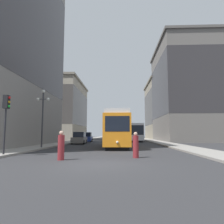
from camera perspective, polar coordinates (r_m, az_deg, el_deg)
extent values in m
plane|color=#303033|center=(10.62, -3.73, -14.45)|extent=(200.00, 200.00, 0.00)
cube|color=gray|center=(51.28, -7.90, -7.70)|extent=(2.90, 120.00, 0.15)
cube|color=gray|center=(50.94, 10.13, -7.67)|extent=(2.90, 120.00, 0.15)
cube|color=black|center=(24.74, 1.65, -9.28)|extent=(2.27, 11.87, 0.35)
cube|color=orange|center=(24.70, 1.64, -5.28)|extent=(2.66, 12.90, 3.10)
cube|color=black|center=(24.72, 1.63, -3.67)|extent=(2.69, 12.38, 1.08)
cube|color=silver|center=(24.79, 1.62, -1.19)|extent=(2.45, 12.64, 0.44)
cube|color=black|center=(18.30, 1.49, -3.29)|extent=(2.21, 0.09, 1.40)
sphere|color=#F2EACC|center=(18.22, 1.50, -8.45)|extent=(0.24, 0.24, 0.24)
cube|color=black|center=(42.36, 6.36, -7.93)|extent=(2.22, 11.12, 0.35)
cube|color=silver|center=(42.34, 6.33, -5.59)|extent=(2.60, 12.09, 3.10)
cube|color=black|center=(42.35, 6.32, -4.86)|extent=(2.63, 11.61, 1.30)
cube|color=black|center=(36.34, 7.02, -5.02)|extent=(2.30, 0.09, 1.71)
cylinder|color=black|center=(30.71, -11.15, -8.28)|extent=(0.20, 0.65, 0.64)
cylinder|color=black|center=(33.58, -10.14, -8.11)|extent=(0.20, 0.65, 0.64)
cylinder|color=black|center=(30.41, -7.96, -8.36)|extent=(0.20, 0.65, 0.64)
cylinder|color=black|center=(33.31, -7.22, -8.17)|extent=(0.20, 0.65, 0.64)
cube|color=slate|center=(31.98, -9.10, -7.73)|extent=(1.95, 4.77, 0.84)
cube|color=black|center=(32.08, -9.04, -6.26)|extent=(1.66, 2.64, 0.80)
cylinder|color=black|center=(37.68, -8.56, -7.91)|extent=(0.22, 0.65, 0.64)
cylinder|color=black|center=(40.48, -8.03, -7.79)|extent=(0.22, 0.65, 0.64)
cylinder|color=black|center=(37.49, -5.94, -7.95)|extent=(0.22, 0.65, 0.64)
cylinder|color=black|center=(40.30, -5.59, -7.82)|extent=(0.22, 0.65, 0.64)
cube|color=navy|center=(38.97, -7.02, -7.46)|extent=(2.06, 4.65, 0.84)
cube|color=black|center=(39.07, -6.99, -6.25)|extent=(1.72, 2.59, 0.80)
cylinder|color=maroon|center=(12.59, -14.07, -9.61)|extent=(0.38, 0.38, 1.47)
sphere|color=tan|center=(12.56, -13.97, -5.73)|extent=(0.26, 0.26, 0.26)
cylinder|color=maroon|center=(13.41, 6.66, -9.64)|extent=(0.37, 0.37, 1.42)
sphere|color=tan|center=(13.38, 6.61, -6.11)|extent=(0.25, 0.25, 0.25)
cylinder|color=#232328|center=(15.95, -27.76, -3.07)|extent=(0.12, 0.12, 4.09)
cube|color=black|center=(16.09, -27.48, 2.51)|extent=(0.36, 0.36, 0.95)
sphere|color=red|center=(16.04, -26.80, 3.60)|extent=(0.18, 0.18, 0.18)
sphere|color=gold|center=(16.00, -26.86, 2.53)|extent=(0.18, 0.18, 0.18)
sphere|color=green|center=(15.96, -26.91, 1.45)|extent=(0.18, 0.18, 0.18)
cylinder|color=#333338|center=(22.63, -18.90, -2.04)|extent=(0.16, 0.16, 5.74)
sphere|color=white|center=(23.03, -18.64, 5.50)|extent=(0.36, 0.36, 0.36)
sphere|color=white|center=(23.08, -19.99, 3.38)|extent=(0.31, 0.31, 0.31)
sphere|color=white|center=(22.69, -17.41, 3.45)|extent=(0.31, 0.31, 0.31)
cube|color=#333338|center=(22.88, -18.71, 3.41)|extent=(1.10, 0.06, 0.06)
cube|color=#B2A893|center=(57.06, -16.10, 0.06)|extent=(15.08, 19.16, 14.88)
cube|color=#595451|center=(57.14, -16.08, 0.80)|extent=(15.12, 19.20, 8.93)
cube|color=gray|center=(58.36, -15.88, 7.59)|extent=(15.68, 19.76, 0.50)
cube|color=gray|center=(32.17, -28.64, 19.59)|extent=(10.12, 22.76, 30.21)
cube|color=#423F43|center=(32.84, -28.50, 21.98)|extent=(10.16, 22.80, 18.12)
cube|color=gray|center=(62.47, 16.35, 0.13)|extent=(13.73, 16.18, 16.14)
cube|color=#494440|center=(62.56, 16.33, 0.87)|extent=(13.77, 16.22, 9.69)
cube|color=gray|center=(63.88, 16.12, 7.58)|extent=(14.33, 16.78, 0.50)
cube|color=slate|center=(46.97, 21.29, 4.75)|extent=(13.89, 17.66, 20.11)
cube|color=#383538|center=(47.16, 21.24, 5.95)|extent=(13.93, 17.70, 12.07)
cube|color=#5F5B56|center=(49.87, 20.81, 16.46)|extent=(14.49, 18.26, 0.50)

